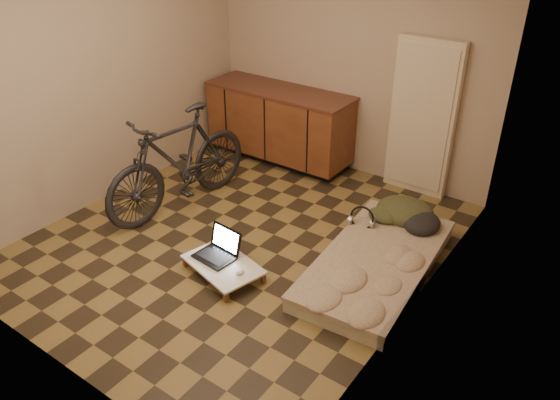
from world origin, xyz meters
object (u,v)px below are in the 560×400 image
Objects in this scene: futon at (376,263)px; laptop at (218,251)px; bicycle at (178,156)px; lap_desk at (223,265)px.

laptop is (-1.18, -0.76, 0.09)m from futon.
laptop is at bearing -151.63° from futon.
futon is at bearing 38.00° from laptop.
futon is 5.06× the size of laptop.
bicycle is 0.97× the size of futon.
futon is at bearing 11.01° from bicycle.
lap_desk is at bearing -23.60° from bicycle.
laptop is (-0.11, 0.07, 0.06)m from lap_desk.
laptop reaches higher than futon.
laptop is at bearing -23.33° from bicycle.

